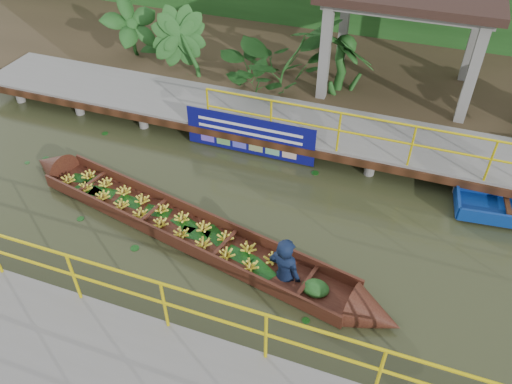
% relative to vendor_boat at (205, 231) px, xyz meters
% --- Properties ---
extents(ground, '(80.00, 80.00, 0.00)m').
position_rel_vendor_boat_xyz_m(ground, '(-0.30, 0.65, -0.30)').
color(ground, '#2B2F17').
rests_on(ground, ground).
extents(land_strip, '(30.00, 8.00, 0.45)m').
position_rel_vendor_boat_xyz_m(land_strip, '(-0.30, 8.15, -0.08)').
color(land_strip, '#372C1B').
rests_on(land_strip, ground).
extents(far_dock, '(16.00, 2.06, 1.66)m').
position_rel_vendor_boat_xyz_m(far_dock, '(-0.28, 4.07, 0.18)').
color(far_dock, slate).
rests_on(far_dock, ground).
extents(pavilion, '(4.40, 3.00, 3.00)m').
position_rel_vendor_boat_xyz_m(pavilion, '(2.70, 6.95, 2.52)').
color(pavilion, slate).
rests_on(pavilion, ground).
extents(vendor_boat, '(8.96, 2.72, 2.26)m').
position_rel_vendor_boat_xyz_m(vendor_boat, '(0.00, 0.00, 0.00)').
color(vendor_boat, '#37150F').
rests_on(vendor_boat, ground).
extents(blue_banner, '(3.25, 0.04, 1.02)m').
position_rel_vendor_boat_xyz_m(blue_banner, '(-0.21, 3.12, 0.26)').
color(blue_banner, '#0C0D64').
rests_on(blue_banner, ground).
extents(tropical_plants, '(14.34, 1.34, 1.67)m').
position_rel_vendor_boat_xyz_m(tropical_plants, '(1.07, 5.95, 0.99)').
color(tropical_plants, '#194315').
rests_on(tropical_plants, ground).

